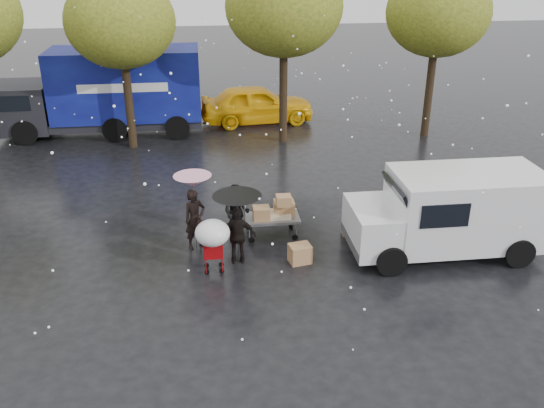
{
  "coord_description": "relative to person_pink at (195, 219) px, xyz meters",
  "views": [
    {
      "loc": [
        -0.67,
        -12.23,
        7.52
      ],
      "look_at": [
        0.95,
        1.0,
        1.36
      ],
      "focal_mm": 38.0,
      "sensor_mm": 36.0,
      "label": 1
    }
  ],
  "objects": [
    {
      "name": "ground",
      "position": [
        1.03,
        -1.45,
        -0.83
      ],
      "size": [
        90.0,
        90.0,
        0.0
      ],
      "primitive_type": "plane",
      "color": "black",
      "rests_on": "ground"
    },
    {
      "name": "person_pink",
      "position": [
        0.0,
        0.0,
        0.0
      ],
      "size": [
        0.72,
        0.63,
        1.65
      ],
      "primitive_type": "imported",
      "rotation": [
        0.0,
        0.0,
        0.48
      ],
      "color": "black",
      "rests_on": "ground"
    },
    {
      "name": "box_ground_far",
      "position": [
        4.24,
        0.22,
        -0.67
      ],
      "size": [
        0.43,
        0.34,
        0.32
      ],
      "primitive_type": "cube",
      "rotation": [
        0.0,
        0.0,
        -0.05
      ],
      "color": "#945D40",
      "rests_on": "ground"
    },
    {
      "name": "umbrella_pink",
      "position": [
        0.0,
        0.0,
        1.08
      ],
      "size": [
        0.98,
        0.98,
        2.06
      ],
      "color": "#4C4C4C",
      "rests_on": "ground"
    },
    {
      "name": "box_ground_near",
      "position": [
        2.62,
        -1.11,
        -0.59
      ],
      "size": [
        0.61,
        0.53,
        0.48
      ],
      "primitive_type": "cube",
      "rotation": [
        0.0,
        0.0,
        0.2
      ],
      "color": "#945D40",
      "rests_on": "ground"
    },
    {
      "name": "umbrella_black",
      "position": [
        1.07,
        -0.92,
        0.87
      ],
      "size": [
        1.21,
        1.21,
        1.85
      ],
      "color": "#4C4C4C",
      "rests_on": "ground"
    },
    {
      "name": "white_van",
      "position": [
        6.54,
        -1.02,
        0.33
      ],
      "size": [
        4.91,
        2.18,
        2.2
      ],
      "color": "white",
      "rests_on": "ground"
    },
    {
      "name": "person_black",
      "position": [
        1.07,
        -0.92,
        -0.07
      ],
      "size": [
        0.9,
        0.4,
        1.52
      ],
      "primitive_type": "imported",
      "rotation": [
        0.0,
        0.0,
        3.11
      ],
      "color": "black",
      "rests_on": "ground"
    },
    {
      "name": "shopping_cart",
      "position": [
        0.43,
        -1.42,
        0.24
      ],
      "size": [
        0.84,
        0.84,
        1.46
      ],
      "color": "#A2090D",
      "rests_on": "ground"
    },
    {
      "name": "person_middle",
      "position": [
        1.12,
        0.42,
        -0.05
      ],
      "size": [
        0.92,
        0.82,
        1.55
      ],
      "primitive_type": "imported",
      "rotation": [
        0.0,
        0.0,
        -0.37
      ],
      "color": "black",
      "rests_on": "ground"
    },
    {
      "name": "vendor_cart",
      "position": [
        2.16,
        0.38,
        -0.1
      ],
      "size": [
        1.52,
        0.8,
        1.27
      ],
      "color": "slate",
      "rests_on": "ground"
    },
    {
      "name": "yellow_taxi",
      "position": [
        2.74,
        11.27,
        0.02
      ],
      "size": [
        5.13,
        2.44,
        1.69
      ],
      "primitive_type": "imported",
      "rotation": [
        0.0,
        0.0,
        1.66
      ],
      "color": "yellow",
      "rests_on": "ground"
    },
    {
      "name": "blue_truck",
      "position": [
        -3.57,
        10.48,
        0.93
      ],
      "size": [
        8.3,
        2.6,
        3.5
      ],
      "color": "#0B0B5E",
      "rests_on": "ground"
    },
    {
      "name": "tree_row",
      "position": [
        0.57,
        8.55,
        4.2
      ],
      "size": [
        21.6,
        4.4,
        7.12
      ],
      "color": "black",
      "rests_on": "ground"
    }
  ]
}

